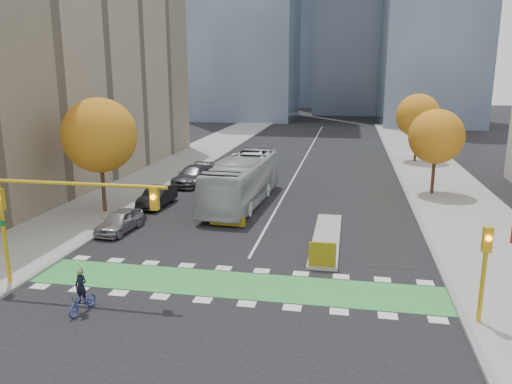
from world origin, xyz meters
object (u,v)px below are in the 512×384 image
at_px(parked_car_d, 229,166).
at_px(bus, 243,181).
at_px(hazard_board, 322,255).
at_px(tree_west, 100,135).
at_px(traffic_signal_east, 485,261).
at_px(cyclist, 82,298).
at_px(tree_east_far, 418,116).
at_px(traffic_signal_west, 51,206).
at_px(parked_car_a, 120,221).
at_px(parked_car_e, 237,159).
at_px(tree_east_near, 436,137).
at_px(parked_car_c, 193,175).
at_px(parked_car_b, 157,197).

bearing_deg(parked_car_d, bus, -72.64).
bearing_deg(hazard_board, tree_west, 154.01).
bearing_deg(traffic_signal_east, hazard_board, 144.08).
bearing_deg(bus, cyclist, -95.64).
height_order(tree_east_far, bus, tree_east_far).
bearing_deg(parked_car_d, traffic_signal_west, -94.51).
bearing_deg(traffic_signal_west, traffic_signal_east, 0.01).
relative_size(cyclist, bus, 0.15).
distance_m(parked_car_a, parked_car_e, 24.25).
distance_m(cyclist, parked_car_d, 29.73).
distance_m(tree_west, parked_car_d, 16.93).
bearing_deg(parked_car_e, traffic_signal_west, -85.13).
relative_size(tree_east_near, parked_car_a, 1.71).
distance_m(tree_west, parked_car_c, 11.83).
distance_m(hazard_board, tree_east_far, 35.13).
bearing_deg(parked_car_d, traffic_signal_east, -60.11).
xyz_separation_m(tree_east_near, traffic_signal_west, (-19.93, -22.51, -0.83)).
bearing_deg(bus, tree_west, -151.18).
distance_m(tree_east_near, parked_car_e, 21.79).
relative_size(traffic_signal_east, bus, 0.31).
bearing_deg(tree_west, bus, 25.91).
bearing_deg(parked_car_e, parked_car_c, -93.54).
bearing_deg(bus, hazard_board, -58.12).
relative_size(hazard_board, parked_car_b, 0.31).
bearing_deg(tree_east_far, parked_car_d, -150.58).
height_order(tree_east_far, parked_car_e, tree_east_far).
height_order(hazard_board, tree_east_near, tree_east_near).
bearing_deg(traffic_signal_east, traffic_signal_west, -179.99).
bearing_deg(parked_car_b, parked_car_c, 89.39).
distance_m(tree_east_near, parked_car_c, 21.00).
distance_m(bus, parked_car_d, 11.47).
height_order(hazard_board, parked_car_b, parked_car_b).
height_order(tree_west, parked_car_d, tree_west).
xyz_separation_m(hazard_board, traffic_signal_west, (-11.93, -4.71, 3.23)).
bearing_deg(parked_car_a, hazard_board, -12.44).
relative_size(traffic_signal_west, parked_car_c, 1.47).
distance_m(traffic_signal_east, parked_car_c, 29.80).
bearing_deg(parked_car_b, cyclist, -76.50).
bearing_deg(cyclist, traffic_signal_east, 15.71).
height_order(hazard_board, parked_car_e, parked_car_e).
xyz_separation_m(bus, parked_car_b, (-6.21, -1.96, -1.08)).
height_order(tree_east_far, cyclist, tree_east_far).
bearing_deg(cyclist, traffic_signal_west, 149.02).
bearing_deg(bus, parked_car_e, 107.02).
height_order(tree_west, parked_car_c, tree_west).
distance_m(traffic_signal_east, parked_car_b, 24.70).
xyz_separation_m(tree_east_near, tree_east_far, (0.50, 16.00, 0.38)).
bearing_deg(tree_west, tree_east_near, 22.62).
distance_m(hazard_board, parked_car_e, 30.08).
relative_size(tree_east_near, parked_car_b, 1.58).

